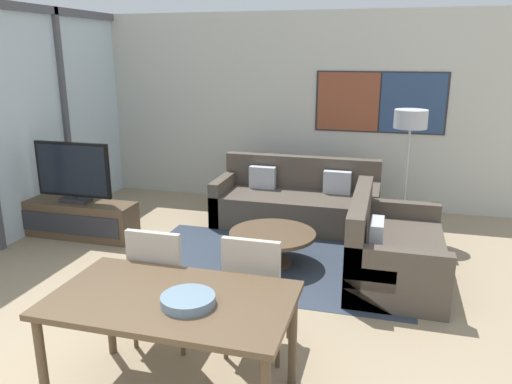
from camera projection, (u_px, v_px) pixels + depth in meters
name	position (u px, v px, depth m)	size (l,w,h in m)	color
wall_back	(293.00, 110.00, 7.39)	(6.74, 0.09, 2.80)	silver
area_rug	(272.00, 263.00, 5.46)	(2.99, 1.80, 0.01)	#333D4C
tv_console	(78.00, 219.00, 6.22)	(1.50, 0.42, 0.45)	brown
television	(73.00, 173.00, 6.06)	(1.00, 0.20, 0.74)	#2D2D33
sofa_main	(297.00, 203.00, 6.70)	(2.14, 0.92, 0.86)	#51473D
sofa_side	(388.00, 252.00, 5.08)	(0.92, 1.62, 0.86)	#51473D
coffee_table	(272.00, 240.00, 5.39)	(0.94, 0.94, 0.36)	brown
dining_table	(172.00, 308.00, 3.14)	(1.53, 0.88, 0.76)	brown
dining_chair_left	(162.00, 281.00, 3.83)	(0.46, 0.46, 0.98)	#B2A899
dining_chair_centre	(255.00, 290.00, 3.69)	(0.46, 0.46, 0.98)	#B2A899
fruit_bowl	(188.00, 300.00, 3.01)	(0.33, 0.33, 0.06)	slate
floor_lamp	(410.00, 127.00, 5.93)	(0.39, 0.39, 1.58)	#2D2D33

